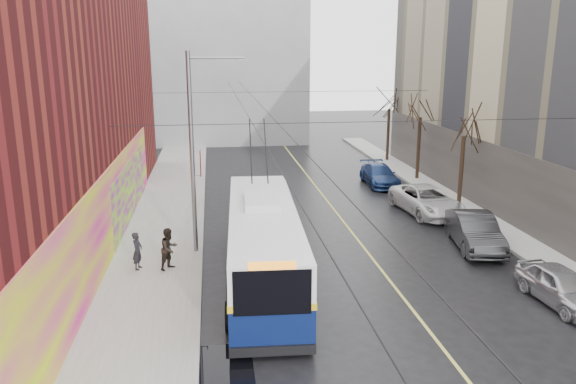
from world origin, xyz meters
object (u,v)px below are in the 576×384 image
(pedestrian_b, at_px, (169,249))
(parked_car_a, at_px, (561,286))
(trolleybus, at_px, (263,243))
(following_car, at_px, (253,195))
(streetlight_pole, at_px, (196,149))
(tree_near, at_px, (465,123))
(parked_car_c, at_px, (427,200))
(parked_car_d, at_px, (379,175))
(parked_car_b, at_px, (475,231))
(tree_mid, at_px, (421,106))
(tree_far, at_px, (390,99))
(pedestrian_a, at_px, (137,251))

(pedestrian_b, bearing_deg, parked_car_a, -68.13)
(trolleybus, relative_size, following_car, 3.18)
(streetlight_pole, height_order, tree_near, streetlight_pole)
(parked_car_a, bearing_deg, parked_car_c, 89.17)
(parked_car_a, bearing_deg, parked_car_d, 90.12)
(streetlight_pole, relative_size, following_car, 2.31)
(following_car, bearing_deg, parked_car_a, -64.78)
(parked_car_b, bearing_deg, trolleybus, -155.71)
(streetlight_pole, height_order, tree_mid, streetlight_pole)
(tree_far, bearing_deg, parked_car_b, -96.51)
(tree_mid, xyz_separation_m, following_car, (-12.11, -5.24, -4.59))
(tree_near, bearing_deg, pedestrian_a, -155.85)
(trolleybus, bearing_deg, parked_car_a, -15.77)
(following_car, xyz_separation_m, pedestrian_a, (-5.52, -9.67, 0.28))
(parked_car_d, bearing_deg, tree_far, 70.07)
(streetlight_pole, relative_size, tree_near, 1.41)
(tree_far, distance_m, pedestrian_b, 27.76)
(trolleybus, distance_m, parked_car_b, 10.50)
(tree_near, distance_m, pedestrian_b, 18.63)
(tree_near, xyz_separation_m, parked_car_d, (-3.10, 5.94, -4.28))
(tree_near, bearing_deg, parked_car_a, -98.70)
(tree_far, xyz_separation_m, parked_car_c, (-2.49, -15.20, -4.37))
(parked_car_b, height_order, parked_car_c, parked_car_b)
(tree_mid, xyz_separation_m, parked_car_b, (-2.39, -13.94, -4.44))
(parked_car_b, height_order, pedestrian_a, pedestrian_a)
(pedestrian_b, bearing_deg, streetlight_pole, 11.45)
(tree_near, height_order, following_car, tree_near)
(tree_far, bearing_deg, following_car, -134.70)
(tree_far, bearing_deg, parked_car_a, -94.23)
(streetlight_pole, height_order, parked_car_a, streetlight_pole)
(parked_car_c, relative_size, pedestrian_b, 3.14)
(trolleybus, relative_size, parked_car_b, 2.52)
(parked_car_a, relative_size, following_car, 1.03)
(streetlight_pole, xyz_separation_m, following_car, (3.02, 7.76, -4.18))
(trolleybus, bearing_deg, parked_car_c, 42.44)
(tree_near, xyz_separation_m, pedestrian_b, (-16.32, -8.08, -3.94))
(streetlight_pole, bearing_deg, parked_car_d, 44.76)
(tree_mid, bearing_deg, parked_car_c, -106.88)
(tree_near, bearing_deg, pedestrian_b, -153.67)
(following_car, relative_size, pedestrian_a, 2.44)
(tree_near, xyz_separation_m, parked_car_b, (-2.39, -6.94, -4.17))
(parked_car_c, bearing_deg, tree_near, 19.78)
(parked_car_a, height_order, following_car, parked_car_a)
(tree_near, distance_m, following_car, 12.98)
(trolleybus, bearing_deg, streetlight_pole, 129.14)
(trolleybus, bearing_deg, parked_car_d, 61.40)
(tree_far, bearing_deg, tree_mid, -90.00)
(parked_car_b, bearing_deg, following_car, 148.13)
(tree_mid, distance_m, trolleybus, 21.07)
(streetlight_pole, height_order, trolleybus, streetlight_pole)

